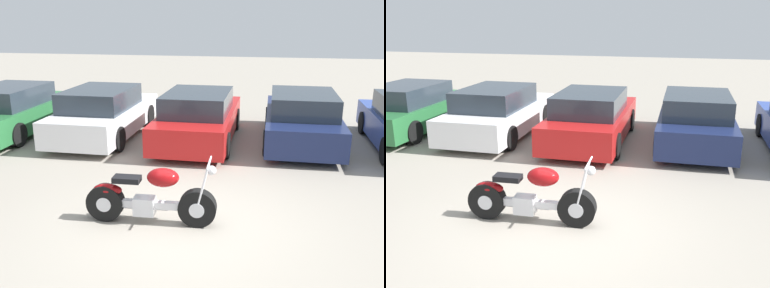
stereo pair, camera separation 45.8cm
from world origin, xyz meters
TOP-DOWN VIEW (x-y plane):
  - ground_plane at (0.00, 0.00)m, footprint 60.00×60.00m
  - motorcycle at (-0.52, 0.03)m, footprint 2.15×0.62m
  - parked_car_green at (-5.90, 4.79)m, footprint 1.91×4.40m
  - parked_car_white at (-3.22, 4.89)m, footprint 1.91×4.40m
  - parked_car_red at (-0.54, 4.84)m, footprint 1.91×4.40m
  - parked_car_navy at (2.14, 5.22)m, footprint 1.91×4.40m

SIDE VIEW (x-z plane):
  - ground_plane at x=0.00m, z-range 0.00..0.00m
  - motorcycle at x=-0.52m, z-range -0.12..0.98m
  - parked_car_green at x=-5.90m, z-range -0.04..1.34m
  - parked_car_white at x=-3.22m, z-range -0.04..1.34m
  - parked_car_red at x=-0.54m, z-range -0.04..1.34m
  - parked_car_navy at x=2.14m, z-range -0.04..1.34m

